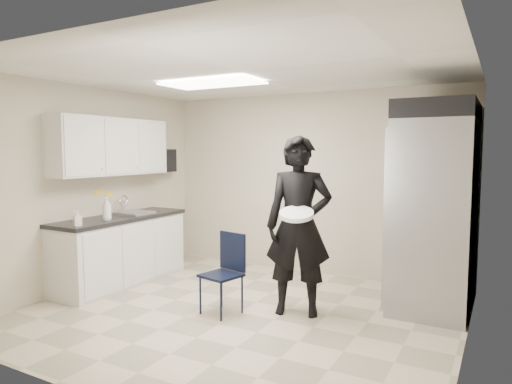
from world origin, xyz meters
The scene contains 21 objects.
floor centered at (0.00, 0.00, 0.00)m, with size 4.50×4.50×0.00m, color #BEAE95.
ceiling centered at (0.00, 0.00, 2.60)m, with size 4.50×4.50×0.00m, color silver.
back_wall centered at (0.00, 2.00, 1.30)m, with size 4.50×4.50×0.00m, color #BBAF9A.
left_wall centered at (-2.25, 0.00, 1.30)m, with size 4.00×4.00×0.00m, color #BBAF9A.
right_wall centered at (2.25, 0.00, 1.30)m, with size 4.00×4.00×0.00m, color #BBAF9A.
ceiling_panel centered at (-0.60, 0.40, 2.57)m, with size 1.20×0.60×0.02m, color white.
lower_counter centered at (-1.95, 0.20, 0.43)m, with size 0.60×1.90×0.86m, color silver.
countertop centered at (-1.95, 0.20, 0.89)m, with size 0.64×1.95×0.05m, color black.
sink centered at (-1.93, 0.45, 0.87)m, with size 0.42×0.40×0.14m, color gray.
faucet centered at (-2.13, 0.45, 1.02)m, with size 0.02×0.02×0.24m, color silver.
upper_cabinets centered at (-2.08, 0.20, 1.83)m, with size 0.35×1.80×0.75m, color silver.
towel_dispenser centered at (-2.14, 1.35, 1.62)m, with size 0.22×0.30×0.35m, color black.
notice_sticker_left centered at (-2.24, 0.10, 1.22)m, with size 0.00×0.12×0.07m, color yellow.
notice_sticker_right centered at (-2.24, 0.30, 1.18)m, with size 0.00×0.12×0.07m, color yellow.
commercial_fridge centered at (1.83, 1.27, 1.05)m, with size 0.80×1.35×2.10m, color gray.
fridge_compressor centered at (1.83, 1.27, 2.20)m, with size 0.80×1.35×0.20m, color black.
folding_chair centered at (-0.15, -0.12, 0.42)m, with size 0.38×0.38×0.85m, color black.
man_tuxedo centered at (0.58, 0.30, 0.97)m, with size 0.71×0.47×1.94m, color black.
bucket_lid centered at (0.66, 0.06, 1.13)m, with size 0.35×0.35×0.04m, color white.
soap_bottle_a centered at (-1.82, -0.15, 1.05)m, with size 0.11×0.11×0.29m, color white.
soap_bottle_b centered at (-1.78, -0.63, 1.00)m, with size 0.08×0.08×0.18m, color #B1B0BC.
Camera 1 is at (2.51, -4.18, 1.77)m, focal length 32.00 mm.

